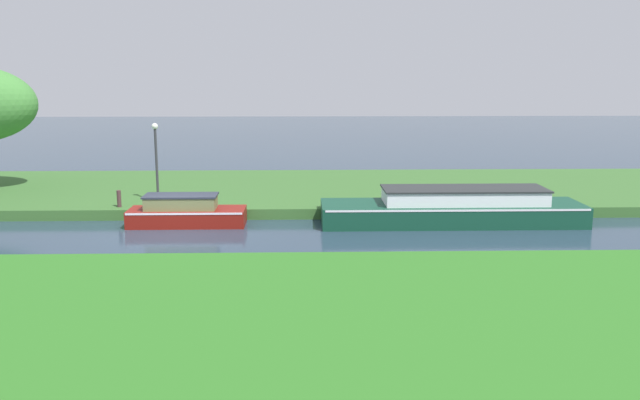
{
  "coord_description": "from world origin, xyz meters",
  "views": [
    {
      "loc": [
        4.44,
        -22.22,
        5.45
      ],
      "look_at": [
        5.09,
        1.2,
        0.9
      ],
      "focal_mm": 37.23,
      "sensor_mm": 36.0,
      "label": 1
    }
  ],
  "objects_px": {
    "forest_barge": "(454,208)",
    "mooring_post_near": "(119,199)",
    "maroon_narrowboat": "(186,212)",
    "lamp_post": "(156,153)"
  },
  "relations": [
    {
      "from": "forest_barge",
      "to": "mooring_post_near",
      "type": "distance_m",
      "value": 12.54
    },
    {
      "from": "forest_barge",
      "to": "maroon_narrowboat",
      "type": "xyz_separation_m",
      "value": [
        -9.72,
        0.0,
        -0.09
      ]
    },
    {
      "from": "lamp_post",
      "to": "mooring_post_near",
      "type": "xyz_separation_m",
      "value": [
        -1.25,
        -1.02,
        -1.61
      ]
    },
    {
      "from": "lamp_post",
      "to": "maroon_narrowboat",
      "type": "bearing_deg",
      "value": -58.35
    },
    {
      "from": "forest_barge",
      "to": "mooring_post_near",
      "type": "height_order",
      "value": "forest_barge"
    },
    {
      "from": "maroon_narrowboat",
      "to": "lamp_post",
      "type": "relative_size",
      "value": 1.35
    },
    {
      "from": "mooring_post_near",
      "to": "maroon_narrowboat",
      "type": "bearing_deg",
      "value": -27.0
    },
    {
      "from": "maroon_narrowboat",
      "to": "lamp_post",
      "type": "height_order",
      "value": "lamp_post"
    },
    {
      "from": "mooring_post_near",
      "to": "lamp_post",
      "type": "bearing_deg",
      "value": 39.15
    },
    {
      "from": "maroon_narrowboat",
      "to": "forest_barge",
      "type": "bearing_deg",
      "value": 0.0
    }
  ]
}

